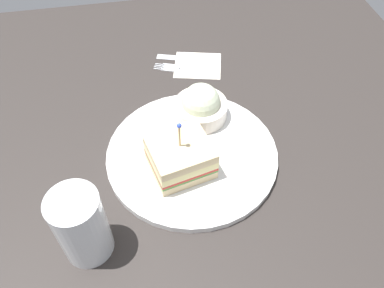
{
  "coord_description": "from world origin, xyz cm",
  "views": [
    {
      "loc": [
        7.15,
        38.05,
        49.0
      ],
      "look_at": [
        0.0,
        0.0,
        3.13
      ],
      "focal_mm": 36.23,
      "sensor_mm": 36.0,
      "label": 1
    }
  ],
  "objects_px": {
    "plate": "(192,154)",
    "sandwich_half_center": "(180,157)",
    "knife": "(183,58)",
    "fork": "(177,68)",
    "coleslaw_bowl": "(201,106)",
    "drink_glass": "(83,229)",
    "napkin": "(198,65)"
  },
  "relations": [
    {
      "from": "plate",
      "to": "sandwich_half_center",
      "type": "distance_m",
      "value": 0.05
    },
    {
      "from": "plate",
      "to": "knife",
      "type": "distance_m",
      "value": 0.25
    },
    {
      "from": "fork",
      "to": "knife",
      "type": "height_order",
      "value": "same"
    },
    {
      "from": "fork",
      "to": "knife",
      "type": "xyz_separation_m",
      "value": [
        -0.02,
        -0.03,
        -0.0
      ]
    },
    {
      "from": "coleslaw_bowl",
      "to": "drink_glass",
      "type": "xyz_separation_m",
      "value": [
        0.19,
        0.2,
        0.01
      ]
    },
    {
      "from": "napkin",
      "to": "knife",
      "type": "relative_size",
      "value": 0.79
    },
    {
      "from": "napkin",
      "to": "knife",
      "type": "bearing_deg",
      "value": -45.84
    },
    {
      "from": "coleslaw_bowl",
      "to": "fork",
      "type": "relative_size",
      "value": 0.76
    },
    {
      "from": "fork",
      "to": "drink_glass",
      "type": "bearing_deg",
      "value": 63.25
    },
    {
      "from": "plate",
      "to": "coleslaw_bowl",
      "type": "distance_m",
      "value": 0.09
    },
    {
      "from": "napkin",
      "to": "fork",
      "type": "relative_size",
      "value": 0.78
    },
    {
      "from": "sandwich_half_center",
      "to": "fork",
      "type": "distance_m",
      "value": 0.25
    },
    {
      "from": "plate",
      "to": "drink_glass",
      "type": "relative_size",
      "value": 2.41
    },
    {
      "from": "plate",
      "to": "sandwich_half_center",
      "type": "xyz_separation_m",
      "value": [
        0.02,
        0.03,
        0.03
      ]
    },
    {
      "from": "coleslaw_bowl",
      "to": "fork",
      "type": "bearing_deg",
      "value": -83.27
    },
    {
      "from": "drink_glass",
      "to": "knife",
      "type": "bearing_deg",
      "value": -116.82
    },
    {
      "from": "coleslaw_bowl",
      "to": "napkin",
      "type": "height_order",
      "value": "coleslaw_bowl"
    },
    {
      "from": "plate",
      "to": "fork",
      "type": "xyz_separation_m",
      "value": [
        -0.01,
        -0.22,
        -0.0
      ]
    },
    {
      "from": "plate",
      "to": "coleslaw_bowl",
      "type": "xyz_separation_m",
      "value": [
        -0.03,
        -0.08,
        0.03
      ]
    },
    {
      "from": "drink_glass",
      "to": "knife",
      "type": "relative_size",
      "value": 0.97
    },
    {
      "from": "plate",
      "to": "knife",
      "type": "xyz_separation_m",
      "value": [
        -0.03,
        -0.25,
        -0.0
      ]
    },
    {
      "from": "drink_glass",
      "to": "fork",
      "type": "relative_size",
      "value": 0.96
    },
    {
      "from": "napkin",
      "to": "knife",
      "type": "xyz_separation_m",
      "value": [
        0.03,
        -0.03,
        0.0
      ]
    },
    {
      "from": "napkin",
      "to": "fork",
      "type": "distance_m",
      "value": 0.04
    },
    {
      "from": "plate",
      "to": "fork",
      "type": "bearing_deg",
      "value": -93.11
    },
    {
      "from": "fork",
      "to": "coleslaw_bowl",
      "type": "bearing_deg",
      "value": 96.73
    },
    {
      "from": "drink_glass",
      "to": "knife",
      "type": "height_order",
      "value": "drink_glass"
    },
    {
      "from": "sandwich_half_center",
      "to": "napkin",
      "type": "relative_size",
      "value": 1.13
    },
    {
      "from": "fork",
      "to": "knife",
      "type": "relative_size",
      "value": 1.01
    },
    {
      "from": "sandwich_half_center",
      "to": "fork",
      "type": "relative_size",
      "value": 0.88
    },
    {
      "from": "napkin",
      "to": "fork",
      "type": "height_order",
      "value": "fork"
    },
    {
      "from": "plate",
      "to": "knife",
      "type": "height_order",
      "value": "plate"
    }
  ]
}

